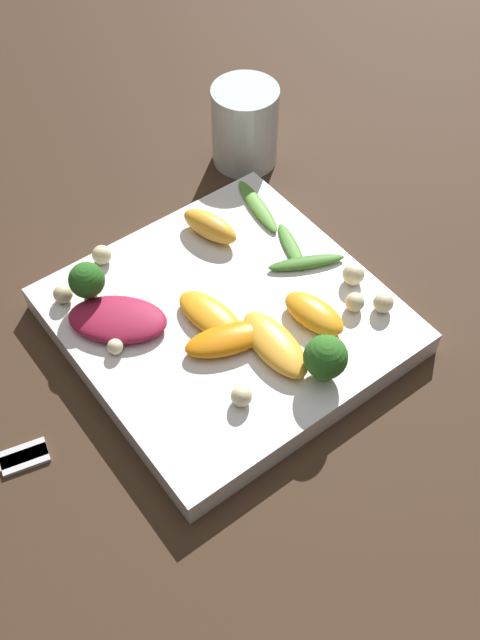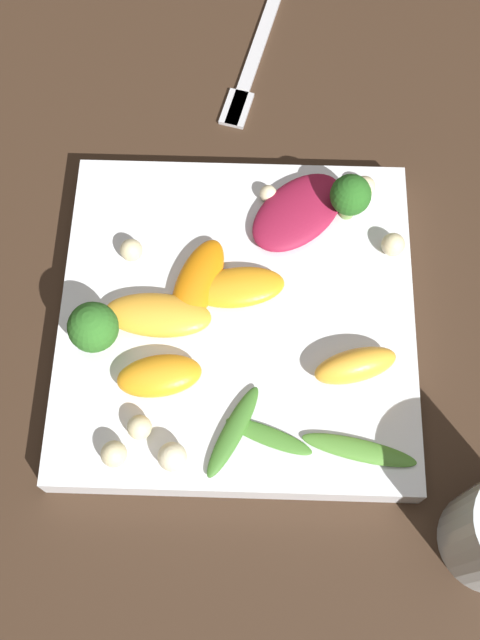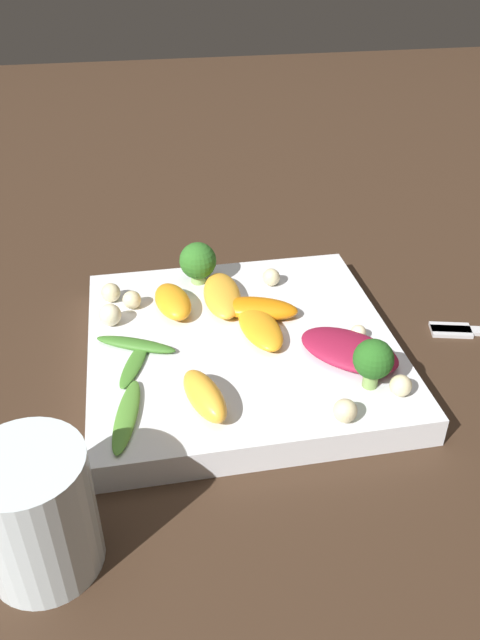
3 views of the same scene
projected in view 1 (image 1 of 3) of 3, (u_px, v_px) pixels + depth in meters
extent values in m
plane|color=#382619|center=(227.00, 329.00, 0.64)|extent=(2.40, 2.40, 0.00)
cube|color=white|center=(227.00, 321.00, 0.63)|extent=(0.25, 0.25, 0.02)
cylinder|color=silver|center=(245.00, 126.00, 0.74)|extent=(0.07, 0.07, 0.08)
cube|color=silver|center=(24.00, 456.00, 0.56)|extent=(0.04, 0.03, 0.01)
ellipsoid|color=maroon|center=(118.00, 319.00, 0.60)|extent=(0.09, 0.09, 0.01)
ellipsoid|color=#FCAD33|center=(275.00, 344.00, 0.59)|extent=(0.04, 0.08, 0.02)
ellipsoid|color=orange|center=(314.00, 314.00, 0.61)|extent=(0.04, 0.06, 0.02)
ellipsoid|color=orange|center=(228.00, 339.00, 0.59)|extent=(0.08, 0.05, 0.02)
ellipsoid|color=orange|center=(209.00, 314.00, 0.61)|extent=(0.04, 0.07, 0.01)
ellipsoid|color=#FCAD33|center=(210.00, 226.00, 0.66)|extent=(0.04, 0.06, 0.02)
cylinder|color=#7A9E51|center=(90.00, 293.00, 0.62)|extent=(0.01, 0.01, 0.02)
sphere|color=#26601E|center=(87.00, 280.00, 0.61)|extent=(0.03, 0.03, 0.03)
cylinder|color=#84AD5B|center=(324.00, 369.00, 0.58)|extent=(0.01, 0.01, 0.01)
sphere|color=#2D6B23|center=(326.00, 357.00, 0.56)|extent=(0.03, 0.03, 0.03)
ellipsoid|color=#47842D|center=(291.00, 247.00, 0.66)|extent=(0.03, 0.06, 0.00)
ellipsoid|color=#3D7528|center=(308.00, 264.00, 0.65)|extent=(0.07, 0.04, 0.01)
ellipsoid|color=#518E33|center=(257.00, 206.00, 0.69)|extent=(0.03, 0.08, 0.01)
sphere|color=beige|center=(241.00, 396.00, 0.56)|extent=(0.02, 0.02, 0.02)
sphere|color=beige|center=(115.00, 347.00, 0.59)|extent=(0.01, 0.01, 0.01)
sphere|color=beige|center=(355.00, 302.00, 0.61)|extent=(0.02, 0.02, 0.02)
sphere|color=beige|center=(383.00, 303.00, 0.61)|extent=(0.02, 0.02, 0.02)
sphere|color=beige|center=(102.00, 255.00, 0.65)|extent=(0.02, 0.02, 0.02)
sphere|color=beige|center=(353.00, 274.00, 0.63)|extent=(0.02, 0.02, 0.02)
sphere|color=beige|center=(63.00, 294.00, 0.62)|extent=(0.02, 0.02, 0.02)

